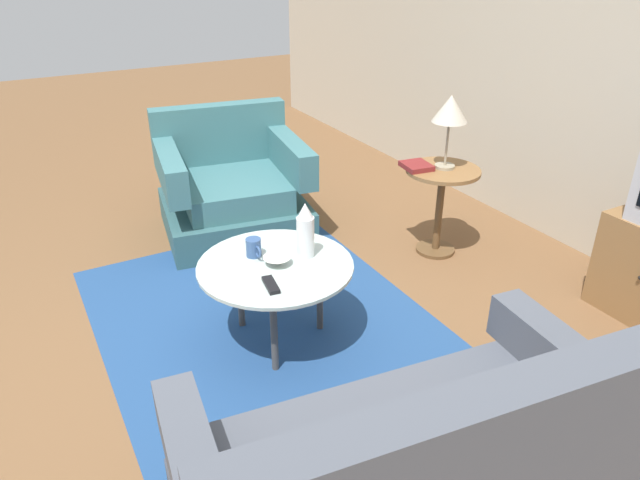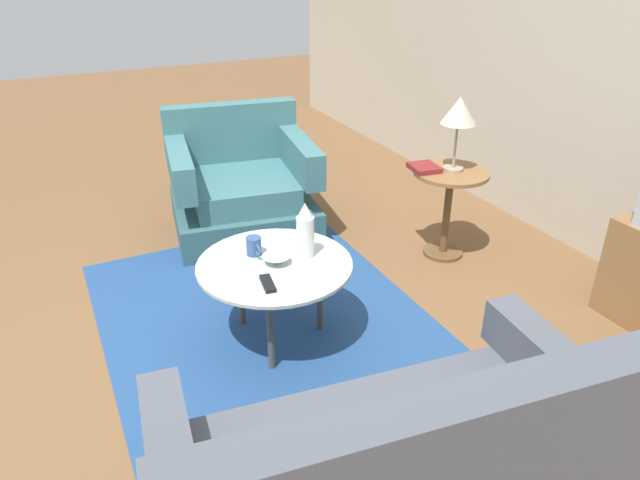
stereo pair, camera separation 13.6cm
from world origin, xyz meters
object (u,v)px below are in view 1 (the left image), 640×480
object	(u,v)px
mug	(254,248)
bowl	(277,261)
table_lamp	(450,111)
tv_remote_dark	(271,285)
coffee_table	(276,271)
armchair	(232,191)
side_table	(441,193)
vase	(305,231)
book	(416,166)

from	to	relation	value
mug	bowl	size ratio (longest dim) A/B	0.91
table_lamp	tv_remote_dark	distance (m)	1.70
coffee_table	table_lamp	bearing A→B (deg)	105.67
armchair	side_table	xyz separation A→B (m)	(1.02, 1.09, 0.13)
vase	book	distance (m)	1.16
coffee_table	vase	bearing A→B (deg)	92.12
armchair	book	xyz separation A→B (m)	(0.93, 0.94, 0.32)
tv_remote_dark	book	world-z (taller)	book
table_lamp	bowl	bearing A→B (deg)	-73.94
armchair	book	bearing A→B (deg)	144.20
coffee_table	mug	distance (m)	0.17
side_table	mug	distance (m)	1.47
side_table	tv_remote_dark	size ratio (longest dim) A/B	3.85
side_table	tv_remote_dark	xyz separation A→B (m)	(0.57, -1.50, 0.04)
coffee_table	mug	size ratio (longest dim) A/B	6.13
mug	tv_remote_dark	world-z (taller)	mug
table_lamp	mug	world-z (taller)	table_lamp
table_lamp	book	world-z (taller)	table_lamp
bowl	vase	bearing A→B (deg)	94.99
coffee_table	bowl	distance (m)	0.06
side_table	vase	distance (m)	1.28
tv_remote_dark	side_table	bearing A→B (deg)	119.48
armchair	mug	world-z (taller)	armchair
armchair	side_table	bearing A→B (deg)	145.75
side_table	bowl	xyz separation A→B (m)	(0.39, -1.38, 0.05)
mug	table_lamp	bearing A→B (deg)	100.22
table_lamp	bowl	xyz separation A→B (m)	(0.40, -1.40, -0.49)
tv_remote_dark	book	xyz separation A→B (m)	(-0.66, 1.35, 0.15)
table_lamp	bowl	distance (m)	1.54
side_table	tv_remote_dark	distance (m)	1.60
book	table_lamp	bearing A→B (deg)	71.74
book	mug	bearing A→B (deg)	-67.33
table_lamp	side_table	bearing A→B (deg)	-59.64
bowl	book	bearing A→B (deg)	111.46
mug	armchair	bearing A→B (deg)	164.26
vase	bowl	xyz separation A→B (m)	(0.01, -0.17, -0.12)
table_lamp	coffee_table	bearing A→B (deg)	-74.33
side_table	mug	xyz separation A→B (m)	(0.25, -1.45, 0.08)
mug	book	bearing A→B (deg)	104.91
table_lamp	mug	size ratio (longest dim) A/B	3.65
armchair	mug	size ratio (longest dim) A/B	8.59
table_lamp	book	distance (m)	0.40
armchair	table_lamp	world-z (taller)	table_lamp
side_table	coffee_table	bearing A→B (deg)	-74.53
armchair	mug	distance (m)	1.34
coffee_table	side_table	bearing A→B (deg)	105.47
armchair	bowl	distance (m)	1.46
tv_remote_dark	table_lamp	bearing A→B (deg)	119.59
armchair	book	size ratio (longest dim) A/B	5.27
coffee_table	vase	xyz separation A→B (m)	(-0.01, 0.18, 0.18)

